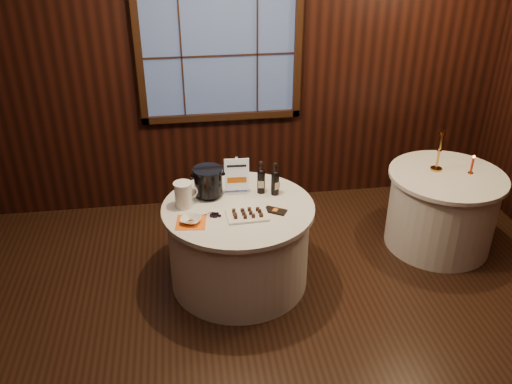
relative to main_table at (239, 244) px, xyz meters
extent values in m
plane|color=black|center=(0.00, -1.00, -0.39)|extent=(6.00, 6.00, 0.00)
cube|color=black|center=(0.00, 1.50, 1.11)|extent=(6.00, 0.02, 3.00)
cube|color=#3D4F7F|center=(0.00, 1.47, 1.26)|extent=(1.50, 0.01, 1.20)
cylinder|color=silver|center=(0.00, 0.00, -0.02)|extent=(1.20, 1.20, 0.73)
cylinder|color=silver|center=(0.00, 0.00, 0.36)|extent=(1.28, 1.28, 0.04)
cylinder|color=silver|center=(2.00, 0.30, -0.02)|extent=(1.00, 1.00, 0.73)
cylinder|color=silver|center=(2.00, 0.30, 0.36)|extent=(1.08, 1.08, 0.04)
cube|color=silver|center=(0.02, 0.24, 0.39)|extent=(0.18, 0.11, 0.02)
cube|color=silver|center=(0.02, 0.24, 0.56)|extent=(0.02, 0.02, 0.32)
cube|color=silver|center=(0.02, 0.22, 0.56)|extent=(0.21, 0.02, 0.30)
cylinder|color=black|center=(0.22, 0.21, 0.48)|extent=(0.07, 0.07, 0.19)
sphere|color=black|center=(0.22, 0.21, 0.57)|extent=(0.07, 0.07, 0.07)
cylinder|color=black|center=(0.22, 0.21, 0.62)|extent=(0.03, 0.03, 0.09)
cylinder|color=black|center=(0.22, 0.21, 0.67)|extent=(0.03, 0.03, 0.02)
cube|color=beige|center=(0.22, 0.17, 0.48)|extent=(0.05, 0.01, 0.07)
cylinder|color=black|center=(0.34, 0.16, 0.48)|extent=(0.07, 0.07, 0.19)
sphere|color=black|center=(0.34, 0.16, 0.57)|extent=(0.07, 0.07, 0.07)
cylinder|color=black|center=(0.34, 0.16, 0.62)|extent=(0.03, 0.03, 0.09)
cylinder|color=black|center=(0.34, 0.16, 0.67)|extent=(0.03, 0.03, 0.02)
cube|color=beige|center=(0.34, 0.12, 0.48)|extent=(0.05, 0.02, 0.07)
cylinder|color=black|center=(-0.23, 0.20, 0.40)|extent=(0.19, 0.19, 0.03)
cylinder|color=black|center=(-0.23, 0.20, 0.52)|extent=(0.24, 0.24, 0.21)
cylinder|color=black|center=(-0.23, 0.20, 0.63)|extent=(0.26, 0.26, 0.02)
cube|color=white|center=(0.05, -0.18, 0.39)|extent=(0.34, 0.24, 0.02)
cube|color=black|center=(0.29, -0.13, 0.39)|extent=(0.20, 0.17, 0.02)
cylinder|color=#342212|center=(-0.26, -0.12, 0.40)|extent=(0.06, 0.03, 0.03)
cylinder|color=silver|center=(-0.45, 0.06, 0.49)|extent=(0.14, 0.14, 0.21)
cylinder|color=silver|center=(-0.45, 0.06, 0.60)|extent=(0.15, 0.15, 0.01)
torus|color=silver|center=(-0.37, 0.06, 0.50)|extent=(0.11, 0.04, 0.11)
cube|color=orange|center=(-0.40, -0.20, 0.38)|extent=(0.26, 0.26, 0.00)
imported|color=white|center=(-0.40, -0.20, 0.41)|extent=(0.21, 0.21, 0.04)
cylinder|color=#B87E39|center=(1.93, 0.40, 0.39)|extent=(0.11, 0.11, 0.02)
cylinder|color=#B87E39|center=(1.93, 0.40, 0.57)|extent=(0.02, 0.02, 0.34)
cylinder|color=#B87E39|center=(1.93, 0.40, 0.76)|extent=(0.06, 0.06, 0.03)
cylinder|color=#B87E39|center=(2.21, 0.28, 0.39)|extent=(0.05, 0.05, 0.01)
cylinder|color=#A9210D|center=(2.21, 0.28, 0.47)|extent=(0.02, 0.02, 0.15)
sphere|color=#FFB23F|center=(2.21, 0.28, 0.56)|extent=(0.02, 0.02, 0.02)
camera|label=1|loc=(-0.41, -3.88, 2.66)|focal=38.00mm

